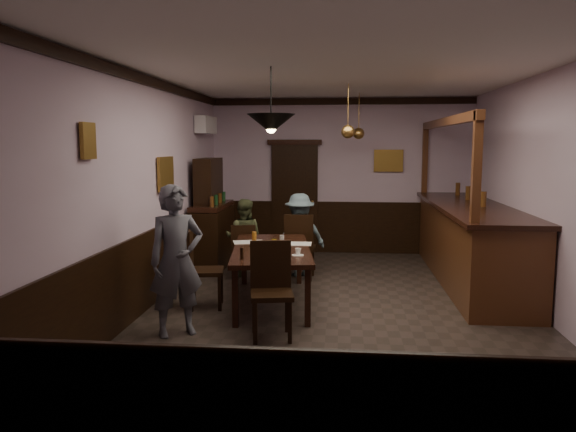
# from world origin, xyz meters

# --- Properties ---
(room) EXTENTS (5.01, 8.01, 3.01)m
(room) POSITION_xyz_m (0.00, 0.00, 1.50)
(room) COLOR #2D2621
(room) RESTS_ON ground
(dining_table) EXTENTS (1.27, 2.31, 0.75)m
(dining_table) POSITION_xyz_m (-0.90, 0.37, 0.69)
(dining_table) COLOR black
(dining_table) RESTS_ON ground
(chair_far_left) EXTENTS (0.45, 0.45, 0.88)m
(chair_far_left) POSITION_xyz_m (-1.50, 1.58, 0.48)
(chair_far_left) COLOR black
(chair_far_left) RESTS_ON ground
(chair_far_right) EXTENTS (0.47, 0.47, 1.04)m
(chair_far_right) POSITION_xyz_m (-0.63, 1.68, 0.57)
(chair_far_right) COLOR black
(chair_far_right) RESTS_ON ground
(chair_near) EXTENTS (0.53, 0.53, 1.05)m
(chair_near) POSITION_xyz_m (-0.74, -0.94, 0.58)
(chair_near) COLOR black
(chair_near) RESTS_ON ground
(chair_side) EXTENTS (0.51, 0.51, 1.03)m
(chair_side) POSITION_xyz_m (-1.80, 0.05, 0.56)
(chair_side) COLOR black
(chair_side) RESTS_ON ground
(person_standing) EXTENTS (0.73, 0.67, 1.68)m
(person_standing) POSITION_xyz_m (-1.79, -1.01, 0.84)
(person_standing) COLOR #4E4E59
(person_standing) RESTS_ON ground
(person_seated_left) EXTENTS (0.62, 0.49, 1.25)m
(person_seated_left) POSITION_xyz_m (-1.54, 1.85, 0.62)
(person_seated_left) COLOR #4A5231
(person_seated_left) RESTS_ON ground
(person_seated_right) EXTENTS (0.99, 0.80, 1.33)m
(person_seated_right) POSITION_xyz_m (-0.65, 1.96, 0.67)
(person_seated_right) COLOR slate
(person_seated_right) RESTS_ON ground
(newspaper_left) EXTENTS (0.48, 0.40, 0.01)m
(newspaper_left) POSITION_xyz_m (-1.27, 0.72, 0.75)
(newspaper_left) COLOR silver
(newspaper_left) RESTS_ON dining_table
(newspaper_right) EXTENTS (0.43, 0.31, 0.01)m
(newspaper_right) POSITION_xyz_m (-0.60, 0.65, 0.75)
(newspaper_right) COLOR silver
(newspaper_right) RESTS_ON dining_table
(napkin) EXTENTS (0.17, 0.17, 0.00)m
(napkin) POSITION_xyz_m (-0.89, 0.09, 0.75)
(napkin) COLOR #EACE56
(napkin) RESTS_ON dining_table
(saucer) EXTENTS (0.15, 0.15, 0.01)m
(saucer) POSITION_xyz_m (-0.51, -0.16, 0.76)
(saucer) COLOR white
(saucer) RESTS_ON dining_table
(coffee_cup) EXTENTS (0.09, 0.09, 0.07)m
(coffee_cup) POSITION_xyz_m (-0.51, -0.11, 0.80)
(coffee_cup) COLOR white
(coffee_cup) RESTS_ON saucer
(pastry_plate) EXTENTS (0.22, 0.22, 0.01)m
(pastry_plate) POSITION_xyz_m (-0.90, -0.21, 0.76)
(pastry_plate) COLOR white
(pastry_plate) RESTS_ON dining_table
(pastry_ring_a) EXTENTS (0.13, 0.13, 0.04)m
(pastry_ring_a) POSITION_xyz_m (-0.95, -0.16, 0.79)
(pastry_ring_a) COLOR #C68C47
(pastry_ring_a) RESTS_ON pastry_plate
(pastry_ring_b) EXTENTS (0.13, 0.13, 0.04)m
(pastry_ring_b) POSITION_xyz_m (-0.88, -0.14, 0.79)
(pastry_ring_b) COLOR #C68C47
(pastry_ring_b) RESTS_ON pastry_plate
(soda_can) EXTENTS (0.07, 0.07, 0.12)m
(soda_can) POSITION_xyz_m (-0.86, 0.32, 0.81)
(soda_can) COLOR yellow
(soda_can) RESTS_ON dining_table
(beer_glass) EXTENTS (0.06, 0.06, 0.20)m
(beer_glass) POSITION_xyz_m (-1.14, 0.41, 0.85)
(beer_glass) COLOR #BF721E
(beer_glass) RESTS_ON dining_table
(water_glass) EXTENTS (0.06, 0.06, 0.15)m
(water_glass) POSITION_xyz_m (-0.78, 0.48, 0.82)
(water_glass) COLOR silver
(water_glass) RESTS_ON dining_table
(pepper_mill) EXTENTS (0.04, 0.04, 0.14)m
(pepper_mill) POSITION_xyz_m (-1.16, -0.42, 0.82)
(pepper_mill) COLOR black
(pepper_mill) RESTS_ON dining_table
(sideboard) EXTENTS (0.51, 1.42, 1.88)m
(sideboard) POSITION_xyz_m (-2.21, 2.47, 0.75)
(sideboard) COLOR black
(sideboard) RESTS_ON ground
(bar_counter) EXTENTS (1.04, 4.48, 2.51)m
(bar_counter) POSITION_xyz_m (1.99, 1.83, 0.63)
(bar_counter) COLOR #4E2915
(bar_counter) RESTS_ON ground
(door_back) EXTENTS (0.90, 0.06, 2.10)m
(door_back) POSITION_xyz_m (-0.90, 3.95, 1.05)
(door_back) COLOR black
(door_back) RESTS_ON ground
(ac_unit) EXTENTS (0.20, 0.85, 0.30)m
(ac_unit) POSITION_xyz_m (-2.38, 2.90, 2.45)
(ac_unit) COLOR white
(ac_unit) RESTS_ON ground
(picture_left_small) EXTENTS (0.04, 0.28, 0.36)m
(picture_left_small) POSITION_xyz_m (-2.46, -1.60, 2.15)
(picture_left_small) COLOR olive
(picture_left_small) RESTS_ON ground
(picture_left_large) EXTENTS (0.04, 0.62, 0.48)m
(picture_left_large) POSITION_xyz_m (-2.46, 0.80, 1.70)
(picture_left_large) COLOR olive
(picture_left_large) RESTS_ON ground
(picture_back) EXTENTS (0.55, 0.04, 0.42)m
(picture_back) POSITION_xyz_m (0.90, 3.96, 1.80)
(picture_back) COLOR olive
(picture_back) RESTS_ON ground
(pendant_iron) EXTENTS (0.56, 0.56, 0.76)m
(pendant_iron) POSITION_xyz_m (-0.80, -0.43, 2.35)
(pendant_iron) COLOR black
(pendant_iron) RESTS_ON ground
(pendant_brass_mid) EXTENTS (0.20, 0.20, 0.81)m
(pendant_brass_mid) POSITION_xyz_m (0.10, 1.57, 2.30)
(pendant_brass_mid) COLOR #BF8C3F
(pendant_brass_mid) RESTS_ON ground
(pendant_brass_far) EXTENTS (0.20, 0.20, 0.81)m
(pendant_brass_far) POSITION_xyz_m (0.30, 3.07, 2.30)
(pendant_brass_far) COLOR #BF8C3F
(pendant_brass_far) RESTS_ON ground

